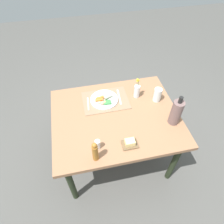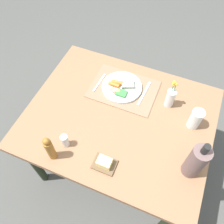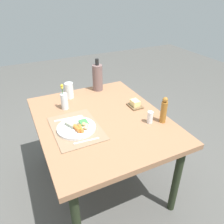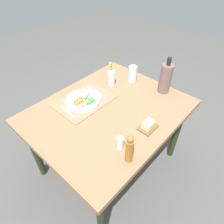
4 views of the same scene
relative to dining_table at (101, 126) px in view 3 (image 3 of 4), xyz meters
name	(u,v)px [view 3 (image 3 of 4)]	position (x,y,z in m)	size (l,w,h in m)	color
ground_plane	(103,181)	(0.00, 0.00, -0.63)	(8.00, 8.00, 0.00)	#4F4E4A
dining_table	(101,126)	(0.00, 0.00, 0.00)	(1.18, 0.96, 0.71)	#966849
placemat	(76,128)	(0.05, -0.22, 0.08)	(0.45, 0.33, 0.01)	#8D6F54
dinner_plate	(77,127)	(0.07, -0.22, 0.10)	(0.28, 0.28, 0.05)	silver
fork	(69,118)	(-0.09, -0.23, 0.08)	(0.02, 0.22, 0.01)	silver
knife	(87,141)	(0.23, -0.20, 0.08)	(0.01, 0.17, 0.01)	silver
flower_vase	(64,100)	(-0.26, -0.21, 0.15)	(0.06, 0.06, 0.23)	silver
cooler_bottle	(98,77)	(-0.49, 0.18, 0.21)	(0.10, 0.10, 0.31)	#705754
butter_dish	(135,104)	(-0.04, 0.33, 0.10)	(0.13, 0.10, 0.06)	brown
salt_shaker	(150,117)	(0.22, 0.30, 0.12)	(0.04, 0.04, 0.09)	white
water_tumbler	(69,91)	(-0.45, -0.12, 0.14)	(0.08, 0.08, 0.14)	silver
pepper_mill	(164,110)	(0.25, 0.40, 0.18)	(0.05, 0.05, 0.21)	#A06626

